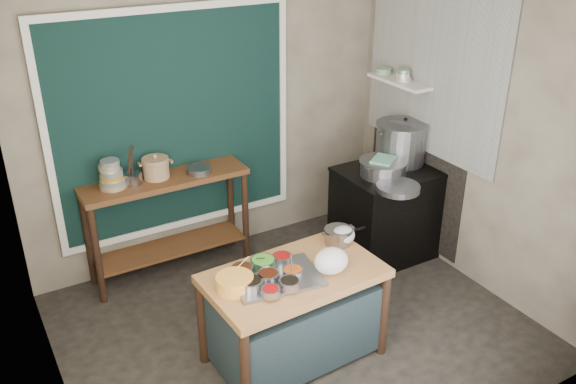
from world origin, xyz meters
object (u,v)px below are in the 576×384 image
ceramic_crock (156,169)px  stove_block (387,214)px  prep_table (294,316)px  saucepan (338,236)px  utensil_cup (132,178)px  steamer (383,168)px  condiment_tray (276,278)px  stock_pot (401,143)px  yellow_basin (235,283)px  back_counter (169,226)px

ceramic_crock → stove_block: bearing=-21.3°
stove_block → prep_table: bearing=-151.0°
saucepan → utensil_cup: bearing=129.7°
prep_table → steamer: (1.40, 0.80, 0.58)m
condiment_tray → steamer: bearing=27.4°
ceramic_crock → steamer: size_ratio=0.55×
stove_block → stock_pot: bearing=29.7°
yellow_basin → prep_table: bearing=-3.8°
back_counter → yellow_basin: 1.59m
condiment_tray → stock_pot: 2.13m
condiment_tray → saucepan: size_ratio=2.70×
yellow_basin → steamer: steamer is taller
stove_block → ceramic_crock: 2.19m
saucepan → steamer: steamer is taller
saucepan → back_counter: bearing=122.6°
prep_table → condiment_tray: condiment_tray is taller
back_counter → condiment_tray: back_counter is taller
prep_table → saucepan: size_ratio=5.61×
back_counter → ceramic_crock: size_ratio=6.01×
condiment_tray → stove_block: bearing=27.0°
condiment_tray → steamer: (1.55, 0.80, 0.19)m
utensil_cup → steamer: 2.19m
back_counter → stock_pot: (2.09, -0.62, 0.60)m
back_counter → steamer: bearing=-24.0°
condiment_tray → saucepan: 0.68m
back_counter → stock_pot: 2.26m
prep_table → stove_block: stove_block is taller
saucepan → utensil_cup: size_ratio=1.32×
steamer → ceramic_crock: bearing=155.8°
saucepan → stock_pot: size_ratio=0.45×
ceramic_crock → stock_pot: (2.14, -0.66, 0.04)m
back_counter → yellow_basin: size_ratio=5.67×
yellow_basin → steamer: (1.84, 0.77, 0.15)m
yellow_basin → stove_block: bearing=22.5°
yellow_basin → steamer: size_ratio=0.58×
stove_block → yellow_basin: stove_block is taller
prep_table → ceramic_crock: bearing=102.1°
ceramic_crock → steamer: ceramic_crock is taller
prep_table → ceramic_crock: (-0.42, 1.61, 0.66)m
prep_table → stock_pot: (1.72, 0.96, 0.70)m
stove_block → saucepan: size_ratio=4.04×
prep_table → condiment_tray: bearing=179.8°
condiment_tray → ceramic_crock: 1.66m
prep_table → steamer: bearing=27.1°
stove_block → ceramic_crock: ceramic_crock is taller
prep_table → condiment_tray: 0.42m
saucepan → stock_pot: stock_pot is taller
stove_block → condiment_tray: size_ratio=1.50×
stove_block → utensil_cup: 2.37m
ceramic_crock → stock_pot: bearing=-17.0°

